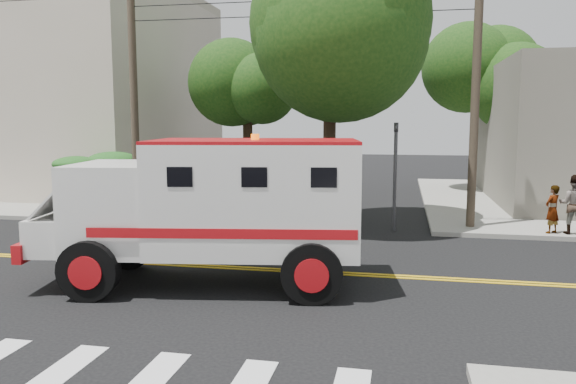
# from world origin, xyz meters

# --- Properties ---
(ground) EXTENTS (100.00, 100.00, 0.00)m
(ground) POSITION_xyz_m (0.00, 0.00, 0.00)
(ground) COLOR black
(ground) RESTS_ON ground
(sidewalk_nw) EXTENTS (17.00, 17.00, 0.15)m
(sidewalk_nw) POSITION_xyz_m (-13.50, 13.50, 0.07)
(sidewalk_nw) COLOR gray
(sidewalk_nw) RESTS_ON ground
(building_left) EXTENTS (16.00, 14.00, 10.00)m
(building_left) POSITION_xyz_m (-15.50, 15.00, 5.15)
(building_left) COLOR #BDB19B
(building_left) RESTS_ON sidewalk_nw
(utility_pole_left) EXTENTS (0.28, 0.28, 9.00)m
(utility_pole_left) POSITION_xyz_m (-5.60, 6.00, 4.50)
(utility_pole_left) COLOR #382D23
(utility_pole_left) RESTS_ON ground
(utility_pole_right) EXTENTS (0.28, 0.28, 9.00)m
(utility_pole_right) POSITION_xyz_m (6.30, 6.20, 4.50)
(utility_pole_right) COLOR #382D23
(utility_pole_right) RESTS_ON ground
(tree_main) EXTENTS (6.08, 5.70, 9.85)m
(tree_main) POSITION_xyz_m (1.94, 6.21, 7.20)
(tree_main) COLOR black
(tree_main) RESTS_ON ground
(tree_left) EXTENTS (4.48, 4.20, 7.70)m
(tree_left) POSITION_xyz_m (-2.68, 11.79, 5.73)
(tree_left) COLOR black
(tree_left) RESTS_ON ground
(tree_right) EXTENTS (4.80, 4.50, 8.20)m
(tree_right) POSITION_xyz_m (8.84, 15.77, 6.09)
(tree_right) COLOR black
(tree_right) RESTS_ON ground
(traffic_signal) EXTENTS (0.15, 0.18, 3.60)m
(traffic_signal) POSITION_xyz_m (3.80, 5.60, 2.23)
(traffic_signal) COLOR #3F3F42
(traffic_signal) RESTS_ON ground
(accessibility_sign) EXTENTS (0.45, 0.10, 2.02)m
(accessibility_sign) POSITION_xyz_m (-6.20, 6.17, 1.37)
(accessibility_sign) COLOR #3F3F42
(accessibility_sign) RESTS_ON ground
(palm_planter) EXTENTS (3.52, 2.63, 2.36)m
(palm_planter) POSITION_xyz_m (-7.44, 6.62, 1.65)
(palm_planter) COLOR #1E3314
(palm_planter) RESTS_ON sidewalk_nw
(armored_truck) EXTENTS (7.43, 3.76, 3.24)m
(armored_truck) POSITION_xyz_m (-0.04, -1.42, 1.84)
(armored_truck) COLOR silver
(armored_truck) RESTS_ON ground
(pedestrian_a) EXTENTS (0.66, 0.64, 1.52)m
(pedestrian_a) POSITION_xyz_m (8.66, 5.50, 0.91)
(pedestrian_a) COLOR gray
(pedestrian_a) RESTS_ON sidewalk_ne
(pedestrian_b) EXTENTS (1.11, 1.01, 1.86)m
(pedestrian_b) POSITION_xyz_m (9.27, 5.50, 1.08)
(pedestrian_b) COLOR gray
(pedestrian_b) RESTS_ON sidewalk_ne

